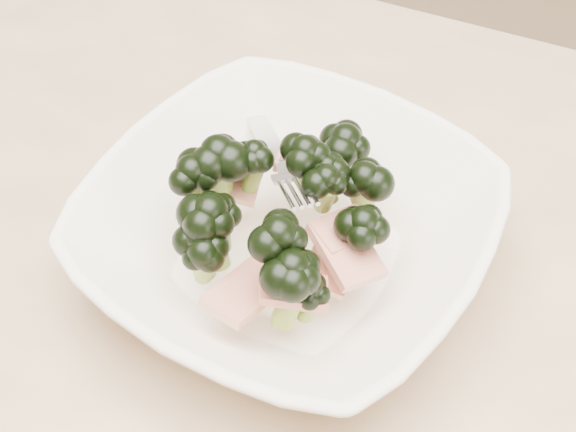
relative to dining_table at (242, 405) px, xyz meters
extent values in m
cube|color=tan|center=(0.00, 0.00, 0.08)|extent=(1.20, 0.80, 0.04)
cylinder|color=tan|center=(-0.55, 0.35, -0.30)|extent=(0.06, 0.06, 0.71)
imported|color=white|center=(0.01, 0.07, 0.13)|extent=(0.31, 0.31, 0.07)
cylinder|color=olive|center=(0.03, 0.08, 0.17)|extent=(0.02, 0.02, 0.03)
ellipsoid|color=black|center=(0.03, 0.08, 0.19)|extent=(0.03, 0.03, 0.02)
cylinder|color=olive|center=(-0.03, 0.02, 0.15)|extent=(0.02, 0.02, 0.03)
ellipsoid|color=black|center=(-0.03, 0.02, 0.17)|extent=(0.04, 0.04, 0.03)
cylinder|color=olive|center=(-0.05, 0.07, 0.16)|extent=(0.02, 0.02, 0.04)
ellipsoid|color=black|center=(-0.05, 0.07, 0.18)|extent=(0.04, 0.04, 0.03)
cylinder|color=olive|center=(-0.05, 0.09, 0.15)|extent=(0.02, 0.02, 0.03)
ellipsoid|color=black|center=(-0.05, 0.09, 0.17)|extent=(0.03, 0.03, 0.03)
cylinder|color=olive|center=(0.01, 0.10, 0.17)|extent=(0.02, 0.02, 0.04)
ellipsoid|color=black|center=(0.01, 0.10, 0.19)|extent=(0.04, 0.04, 0.03)
cylinder|color=olive|center=(0.02, 0.09, 0.17)|extent=(0.02, 0.01, 0.03)
ellipsoid|color=black|center=(0.02, 0.09, 0.18)|extent=(0.03, 0.03, 0.02)
cylinder|color=olive|center=(0.04, 0.02, 0.14)|extent=(0.02, 0.02, 0.03)
ellipsoid|color=black|center=(0.04, 0.02, 0.15)|extent=(0.03, 0.03, 0.02)
cylinder|color=olive|center=(-0.03, 0.03, 0.15)|extent=(0.03, 0.03, 0.05)
ellipsoid|color=black|center=(-0.03, 0.03, 0.18)|extent=(0.04, 0.04, 0.03)
cylinder|color=olive|center=(0.05, 0.10, 0.15)|extent=(0.02, 0.02, 0.04)
ellipsoid|color=black|center=(0.05, 0.10, 0.17)|extent=(0.04, 0.04, 0.03)
cylinder|color=olive|center=(-0.02, 0.09, 0.16)|extent=(0.02, 0.02, 0.04)
ellipsoid|color=black|center=(-0.02, 0.09, 0.18)|extent=(0.03, 0.03, 0.02)
cylinder|color=olive|center=(-0.03, 0.04, 0.15)|extent=(0.01, 0.02, 0.03)
ellipsoid|color=black|center=(-0.03, 0.04, 0.17)|extent=(0.03, 0.03, 0.02)
cylinder|color=olive|center=(-0.03, 0.01, 0.14)|extent=(0.02, 0.02, 0.04)
ellipsoid|color=black|center=(-0.03, 0.01, 0.16)|extent=(0.03, 0.03, 0.02)
cylinder|color=olive|center=(0.02, 0.14, 0.14)|extent=(0.02, 0.02, 0.04)
ellipsoid|color=black|center=(0.02, 0.14, 0.17)|extent=(0.04, 0.04, 0.03)
cylinder|color=olive|center=(0.06, 0.07, 0.15)|extent=(0.01, 0.02, 0.03)
ellipsoid|color=black|center=(0.06, 0.07, 0.17)|extent=(0.04, 0.04, 0.03)
cylinder|color=olive|center=(-0.04, 0.04, 0.15)|extent=(0.01, 0.02, 0.04)
ellipsoid|color=black|center=(-0.04, 0.04, 0.17)|extent=(0.03, 0.03, 0.03)
cylinder|color=olive|center=(0.02, 0.02, 0.16)|extent=(0.02, 0.02, 0.05)
ellipsoid|color=black|center=(0.02, 0.02, 0.19)|extent=(0.04, 0.04, 0.03)
cylinder|color=olive|center=(0.04, 0.01, 0.15)|extent=(0.02, 0.03, 0.05)
ellipsoid|color=black|center=(0.04, 0.01, 0.18)|extent=(0.04, 0.04, 0.03)
cylinder|color=olive|center=(-0.06, 0.06, 0.15)|extent=(0.02, 0.02, 0.05)
ellipsoid|color=black|center=(-0.06, 0.06, 0.18)|extent=(0.04, 0.04, 0.03)
cube|color=maroon|center=(0.05, 0.07, 0.15)|extent=(0.05, 0.05, 0.02)
cube|color=maroon|center=(0.01, 0.01, 0.15)|extent=(0.04, 0.06, 0.02)
cube|color=maroon|center=(0.00, 0.12, 0.15)|extent=(0.05, 0.04, 0.02)
cube|color=maroon|center=(0.04, 0.06, 0.13)|extent=(0.03, 0.05, 0.02)
cube|color=maroon|center=(0.03, 0.02, 0.15)|extent=(0.05, 0.04, 0.02)
cube|color=maroon|center=(-0.04, 0.09, 0.15)|extent=(0.03, 0.05, 0.02)
cube|color=maroon|center=(0.05, 0.06, 0.15)|extent=(0.06, 0.06, 0.02)
camera|label=1|loc=(0.15, -0.25, 0.56)|focal=50.00mm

